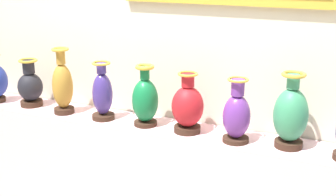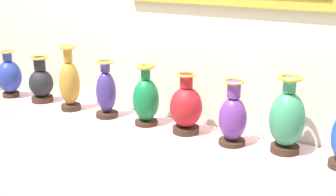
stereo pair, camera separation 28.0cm
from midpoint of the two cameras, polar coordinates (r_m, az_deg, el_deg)
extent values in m
cube|color=beige|center=(2.93, -0.98, 5.03)|extent=(5.15, 0.10, 2.70)
cylinder|color=#382319|center=(3.43, -18.46, -0.60)|extent=(0.15, 0.15, 0.04)
ellipsoid|color=black|center=(3.40, -18.64, 1.25)|extent=(0.17, 0.17, 0.19)
cylinder|color=black|center=(3.37, -18.87, 3.56)|extent=(0.08, 0.08, 0.09)
torus|color=gold|center=(3.36, -18.94, 4.30)|extent=(0.13, 0.13, 0.02)
cylinder|color=#382319|center=(3.21, -14.93, -1.48)|extent=(0.13, 0.13, 0.04)
ellipsoid|color=#B27F2D|center=(3.16, -15.15, 1.36)|extent=(0.13, 0.13, 0.29)
cylinder|color=#B27F2D|center=(3.12, -15.43, 4.82)|extent=(0.06, 0.06, 0.10)
torus|color=gold|center=(3.11, -15.50, 5.69)|extent=(0.11, 0.11, 0.02)
cylinder|color=#382319|center=(3.04, -10.46, -2.26)|extent=(0.14, 0.14, 0.03)
ellipsoid|color=#3F2D7F|center=(3.00, -10.61, 0.44)|extent=(0.13, 0.13, 0.27)
cylinder|color=#3F2D7F|center=(2.96, -10.79, 3.53)|extent=(0.06, 0.06, 0.06)
torus|color=gold|center=(2.95, -10.82, 4.14)|extent=(0.12, 0.12, 0.01)
cylinder|color=#382319|center=(2.90, -5.52, -3.09)|extent=(0.14, 0.14, 0.03)
ellipsoid|color=#14723D|center=(2.85, -5.60, -0.34)|extent=(0.16, 0.16, 0.27)
cylinder|color=#14723D|center=(2.81, -5.70, 2.99)|extent=(0.06, 0.06, 0.08)
torus|color=gold|center=(2.80, -5.72, 3.74)|extent=(0.11, 0.11, 0.02)
cylinder|color=#382319|center=(2.78, -0.54, -3.80)|extent=(0.16, 0.16, 0.04)
ellipsoid|color=red|center=(2.73, -0.55, -1.08)|extent=(0.19, 0.19, 0.24)
cylinder|color=red|center=(2.68, -0.56, 2.13)|extent=(0.07, 0.07, 0.07)
torus|color=gold|center=(2.68, -0.56, 2.90)|extent=(0.12, 0.12, 0.01)
cylinder|color=#382319|center=(2.65, 5.19, -5.07)|extent=(0.15, 0.15, 0.03)
ellipsoid|color=#6B3393|center=(2.60, 5.27, -2.30)|extent=(0.15, 0.15, 0.25)
cylinder|color=#6B3393|center=(2.55, 5.37, 1.24)|extent=(0.07, 0.07, 0.09)
torus|color=gold|center=(2.54, 5.40, 2.20)|extent=(0.12, 0.12, 0.01)
cylinder|color=#382319|center=(2.61, 11.43, -5.51)|extent=(0.15, 0.15, 0.04)
ellipsoid|color=#388C60|center=(2.56, 11.64, -2.08)|extent=(0.19, 0.19, 0.29)
cylinder|color=#388C60|center=(2.50, 11.89, 1.92)|extent=(0.07, 0.07, 0.08)
torus|color=gold|center=(2.49, 11.94, 2.77)|extent=(0.13, 0.13, 0.02)
camera|label=1|loc=(0.14, -92.86, -0.87)|focal=50.31mm
camera|label=2|loc=(0.14, 87.14, 0.87)|focal=50.31mm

